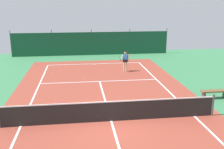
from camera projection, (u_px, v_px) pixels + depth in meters
ground_plane at (111, 121)px, 12.31m from camera, size 36.00×36.00×0.00m
court_surface at (111, 121)px, 12.31m from camera, size 11.02×26.60×0.01m
tennis_net at (111, 111)px, 12.17m from camera, size 10.12×0.10×1.10m
back_fence at (91, 48)px, 27.97m from camera, size 16.30×0.98×2.70m
tennis_player at (125, 60)px, 20.87m from camera, size 0.83×0.66×1.64m
tennis_ball_near_player at (45, 76)px, 19.82m from camera, size 0.07×0.07×0.07m
tennis_ball_midcourt at (85, 80)px, 18.78m from camera, size 0.07×0.07×0.07m
tennis_ball_by_sideline at (53, 75)px, 19.97m from camera, size 0.07×0.07×0.07m
courtside_bench at (215, 92)px, 15.12m from camera, size 1.60×0.40×0.49m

